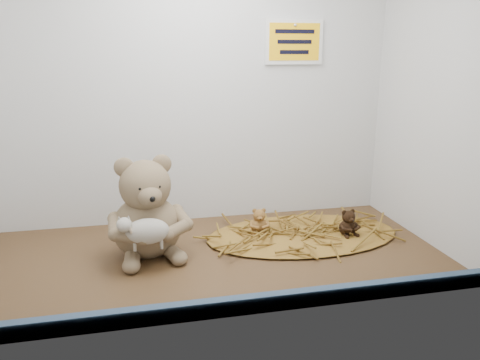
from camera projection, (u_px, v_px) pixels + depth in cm
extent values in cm
cube|color=#3A2714|center=(216.00, 256.00, 123.48)|extent=(120.00, 60.00, 0.40)
cube|color=silver|center=(197.00, 76.00, 139.87)|extent=(120.00, 0.40, 90.00)
cube|color=silver|center=(436.00, 79.00, 124.01)|extent=(0.40, 60.00, 90.00)
cube|color=#37526A|center=(239.00, 305.00, 95.87)|extent=(119.28, 2.20, 3.60)
ellipsoid|color=olive|center=(303.00, 234.00, 136.56)|extent=(56.86, 33.01, 1.10)
cube|color=#EDAA0C|center=(294.00, 42.00, 142.87)|extent=(16.00, 1.20, 11.00)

